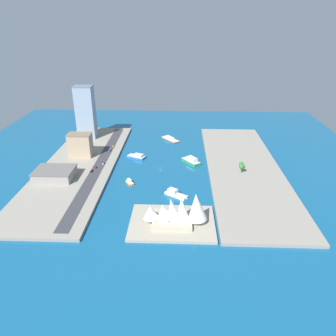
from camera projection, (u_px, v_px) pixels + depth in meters
The scene contains 21 objects.
ground_plane at pixel (161, 168), 323.06m from camera, with size 440.00×440.00×0.00m, color #145684.
quay_west at pixel (244, 168), 319.56m from camera, with size 70.00×240.00×2.46m, color gray.
quay_east at pixel (79, 166), 325.53m from camera, with size 70.00×240.00×2.46m, color gray.
peninsula_point at pixel (172, 223), 235.23m from camera, with size 61.41×45.78×2.00m, color #A89E89.
road_strip at pixel (99, 165), 324.24m from camera, with size 10.76×228.00×0.15m, color #38383D.
barge_flat_brown at pixel (170, 139), 397.78m from camera, with size 24.16×26.89×3.01m.
catamaran_blue at pixel (137, 156), 346.32m from camera, with size 21.31×15.57×4.52m.
ferry_green_doubledeck at pixel (191, 161), 333.79m from camera, with size 20.39×22.86×6.70m.
ferry_white_commuter at pixel (175, 194), 272.25m from camera, with size 20.42×16.92×5.54m.
water_taxi_orange at pixel (130, 182), 292.16m from camera, with size 8.87×10.89×4.17m.
tower_tall_glass at pixel (86, 112), 386.64m from camera, with size 22.12×16.18×62.41m.
carpark_squat_concrete at pixel (55, 174), 295.66m from camera, with size 35.09×27.60×8.93m.
apartment_midrise_tan at pixel (80, 145), 340.64m from camera, with size 24.47×15.45×24.54m.
suv_black at pixel (92, 171), 309.63m from camera, with size 1.95×4.58×1.63m.
hatchback_blue at pixel (110, 150), 357.07m from camera, with size 2.00×5.07×1.64m.
van_white at pixel (103, 163), 326.01m from camera, with size 1.93×4.39×1.59m.
pickup_red at pixel (95, 167), 316.60m from camera, with size 2.07×4.63×1.68m.
taxi_yellow_cab at pixel (113, 145), 371.44m from camera, with size 2.05×5.10×1.53m.
traffic_light_waterfront at pixel (114, 145), 362.89m from camera, with size 0.36×0.36×6.50m.
opera_landmark at pixel (178, 211), 230.71m from camera, with size 46.71×25.10×23.94m.
park_tree_cluster at pixel (242, 166), 307.60m from camera, with size 5.66×12.47×9.21m.
Camera 1 is at (-19.04, 292.51, 136.00)m, focal length 34.70 mm.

